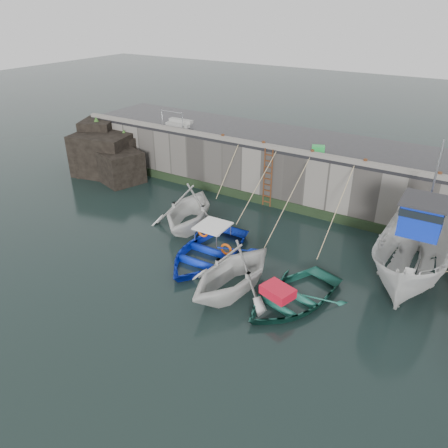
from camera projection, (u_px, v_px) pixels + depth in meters
The scene contains 23 objects.
ground at pixel (189, 320), 15.35m from camera, with size 120.00×120.00×0.00m, color black.
quay_back at pixel (321, 172), 24.08m from camera, with size 30.00×5.00×3.00m, color slate.
road_back at pixel (324, 145), 23.35m from camera, with size 30.00×5.00×0.16m, color black.
kerb_back at pixel (308, 153), 21.49m from camera, with size 30.00×0.30×0.20m, color slate.
algae_back at pixel (301, 210), 22.74m from camera, with size 30.00×0.08×0.50m, color black.
rock_outcrop at pixel (108, 154), 27.69m from camera, with size 5.85×4.24×3.41m.
ladder at pixel (268, 178), 23.02m from camera, with size 0.51×0.08×3.20m.
boat_near_white at pixel (189, 226), 21.69m from camera, with size 3.95×4.58×2.41m, color silver.
boat_near_white_rope at pixel (224, 202), 24.21m from camera, with size 0.04×3.11×3.10m, color tan, non-canonical shape.
boat_near_blue at pixel (207, 257), 19.06m from camera, with size 3.56×4.99×1.03m, color #0D2BCB.
boat_near_blue_rope at pixel (254, 219), 22.33m from camera, with size 0.04×4.52×3.10m, color tan, non-canonical shape.
boat_near_blacktrim at pixel (232, 290), 16.89m from camera, with size 3.85×4.46×2.35m, color silver.
boat_near_blacktrim_rope at pixel (288, 236), 20.74m from camera, with size 0.04×5.81×3.10m, color tan, non-canonical shape.
boat_near_navy at pixel (291, 301), 16.31m from camera, with size 3.23×4.52×0.94m, color #1A5D4E.
boat_near_navy_rope at pixel (334, 246), 19.93m from camera, with size 0.04×5.29×3.10m, color tan, non-canonical shape.
boat_far_white at pixel (415, 254), 17.04m from camera, with size 2.82×7.24×5.78m.
fish_crate at pixel (318, 149), 21.89m from camera, with size 0.64×0.40×0.33m, color green.
railing at pixel (179, 122), 26.38m from camera, with size 1.60×1.05×1.00m.
bollard_a at pixel (223, 137), 23.89m from camera, with size 0.18×0.18×0.28m, color #3F1E0F.
bollard_b at pixel (263, 144), 22.72m from camera, with size 0.18×0.18×0.28m, color #3F1E0F.
bollard_c at pixel (312, 153), 21.46m from camera, with size 0.18×0.18×0.28m, color #3F1E0F.
bollard_d at pixel (365, 162), 20.24m from camera, with size 0.18×0.18×0.28m, color #3F1E0F.
bollard_e at pixel (440, 175), 18.74m from camera, with size 0.18×0.18×0.28m, color #3F1E0F.
Camera 1 is at (7.42, -9.59, 10.07)m, focal length 35.00 mm.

